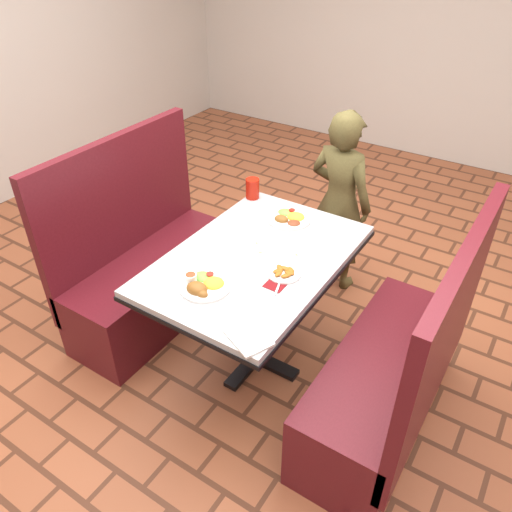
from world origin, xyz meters
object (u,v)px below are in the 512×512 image
near_dinner_plate (204,283)px  red_tumbler (252,188)px  booth_bench_left (150,271)px  far_dinner_plate (290,217)px  diner_person (339,202)px  dining_table (256,271)px  plantain_plate (284,273)px  booth_bench_right (393,377)px

near_dinner_plate → red_tumbler: 0.92m
booth_bench_left → red_tumbler: booth_bench_left is taller
near_dinner_plate → far_dinner_plate: 0.76m
red_tumbler → diner_person: bearing=49.5°
dining_table → plantain_plate: plantain_plate is taller
booth_bench_right → diner_person: size_ratio=0.96×
near_dinner_plate → booth_bench_right: bearing=22.1°
booth_bench_right → near_dinner_plate: 1.03m
plantain_plate → dining_table: bearing=163.9°
far_dinner_plate → red_tumbler: bearing=161.2°
dining_table → far_dinner_plate: bearing=94.8°
near_dinner_plate → plantain_plate: (0.26, 0.29, -0.02)m
far_dinner_plate → dining_table: bearing=-85.2°
near_dinner_plate → red_tumbler: red_tumbler is taller
red_tumbler → far_dinner_plate: bearing=-18.8°
booth_bench_left → far_dinner_plate: booth_bench_left is taller
plantain_plate → red_tumbler: red_tumbler is taller
dining_table → near_dinner_plate: size_ratio=4.97×
near_dinner_plate → plantain_plate: 0.39m
red_tumbler → booth_bench_right: bearing=-24.0°
booth_bench_left → booth_bench_right: 1.60m
far_dinner_plate → red_tumbler: size_ratio=1.96×
near_dinner_plate → diner_person: bearing=86.0°
dining_table → far_dinner_plate: (-0.03, 0.41, 0.12)m
booth_bench_right → near_dinner_plate: booth_bench_right is taller
far_dinner_plate → plantain_plate: far_dinner_plate is taller
diner_person → far_dinner_plate: (-0.06, -0.56, 0.15)m
dining_table → far_dinner_plate: far_dinner_plate is taller
diner_person → red_tumbler: diner_person is taller
booth_bench_left → booth_bench_right: size_ratio=1.00×
diner_person → plantain_plate: (0.17, -1.03, 0.14)m
booth_bench_left → plantain_plate: (1.00, -0.06, 0.43)m
near_dinner_plate → red_tumbler: size_ratio=1.96×
near_dinner_plate → booth_bench_left: bearing=154.5°
booth_bench_left → red_tumbler: size_ratio=9.65×
diner_person → plantain_plate: size_ratio=7.51×
dining_table → red_tumbler: (-0.36, 0.52, 0.16)m
dining_table → plantain_plate: size_ratio=7.31×
booth_bench_right → near_dinner_plate: size_ratio=4.92×
diner_person → near_dinner_plate: size_ratio=5.11×
booth_bench_right → far_dinner_plate: size_ratio=4.92×
dining_table → plantain_plate: bearing=-16.1°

